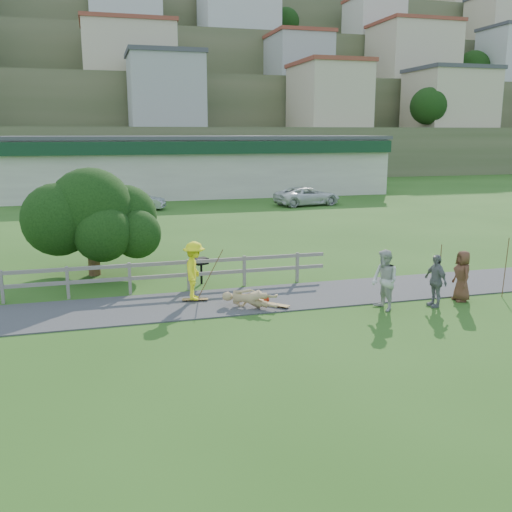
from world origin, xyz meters
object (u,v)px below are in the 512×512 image
object	(u,v)px
car_white	(307,196)
car_silver	(137,201)
spectator_c	(462,276)
skater_fallen	(250,299)
skater_rider	(194,274)
spectator_b	(435,281)
spectator_a	(385,280)
tree	(92,232)
bbq	(201,271)

from	to	relation	value
car_white	car_silver	bearing A→B (deg)	76.95
spectator_c	skater_fallen	bearing A→B (deg)	-90.16
skater_fallen	skater_rider	bearing A→B (deg)	87.69
skater_rider	spectator_b	bearing A→B (deg)	-93.64
skater_fallen	spectator_b	size ratio (longest dim) A/B	1.06
skater_fallen	spectator_b	bearing A→B (deg)	-67.59
skater_rider	car_white	distance (m)	25.86
spectator_a	tree	size ratio (longest dim) A/B	0.37
spectator_a	bbq	xyz separation A→B (m)	(-4.86, 4.61, -0.46)
spectator_b	bbq	world-z (taller)	spectator_b
skater_rider	tree	xyz separation A→B (m)	(-3.12, 4.60, 0.72)
tree	bbq	size ratio (longest dim) A/B	5.33
car_silver	bbq	size ratio (longest dim) A/B	4.04
car_white	tree	distance (m)	23.87
car_silver	spectator_b	bearing A→B (deg)	-145.33
skater_fallen	bbq	bearing A→B (deg)	50.61
car_white	spectator_c	bearing A→B (deg)	161.55
bbq	car_white	bearing A→B (deg)	38.39
spectator_b	car_white	distance (m)	25.72
spectator_b	tree	distance (m)	12.55
bbq	spectator_b	bearing A→B (deg)	-57.09
spectator_b	tree	size ratio (longest dim) A/B	0.33
spectator_a	spectator_c	xyz separation A→B (m)	(2.91, 0.22, -0.11)
spectator_a	car_silver	bearing A→B (deg)	-174.14
skater_fallen	spectator_b	distance (m)	5.85
skater_fallen	tree	xyz separation A→B (m)	(-4.64, 5.78, 1.34)
spectator_b	skater_rider	bearing A→B (deg)	-114.60
skater_rider	spectator_a	distance (m)	5.98
spectator_a	car_white	world-z (taller)	spectator_a
car_silver	tree	xyz separation A→B (m)	(-3.01, -18.93, 1.02)
skater_fallen	car_silver	xyz separation A→B (m)	(-1.63, 24.71, 0.32)
spectator_c	skater_rider	bearing A→B (deg)	-96.42
spectator_c	spectator_a	bearing A→B (deg)	-77.30
spectator_a	skater_rider	bearing A→B (deg)	-120.18
spectator_b	tree	world-z (taller)	tree
spectator_a	tree	bearing A→B (deg)	-135.54
spectator_b	spectator_c	world-z (taller)	spectator_b
skater_fallen	car_white	world-z (taller)	car_white
car_silver	tree	distance (m)	19.19
car_silver	tree	bearing A→B (deg)	-170.06
car_silver	car_white	world-z (taller)	car_white
spectator_b	spectator_c	bearing A→B (deg)	99.04
car_white	bbq	xyz separation A→B (m)	(-11.82, -20.49, -0.22)
skater_rider	skater_fallen	xyz separation A→B (m)	(1.52, -1.18, -0.62)
skater_rider	car_silver	size ratio (longest dim) A/B	0.49
spectator_a	bbq	distance (m)	6.71
spectator_c	car_white	distance (m)	25.21
skater_fallen	car_white	size ratio (longest dim) A/B	0.35
spectator_b	car_silver	xyz separation A→B (m)	(-7.31, 26.03, -0.20)
spectator_c	bbq	bearing A→B (deg)	-111.17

